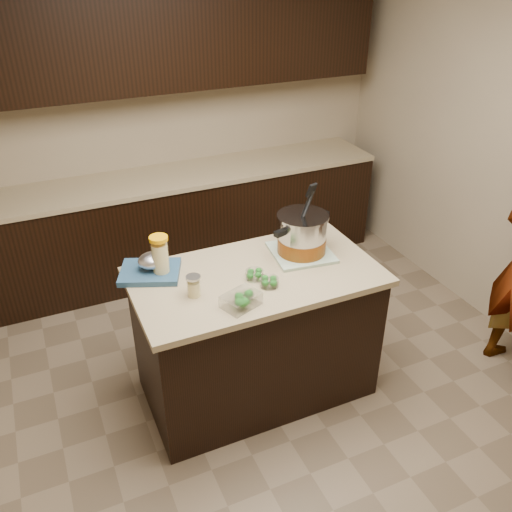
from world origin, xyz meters
The scene contains 12 objects.
ground_plane centered at (0.00, 0.00, 0.00)m, with size 4.00×4.00×0.00m, color brown.
room_shell centered at (0.00, 0.00, 1.71)m, with size 4.04×4.04×2.72m.
back_cabinets centered at (0.00, 1.74, 0.94)m, with size 3.60×0.63×2.33m.
island centered at (0.00, 0.00, 0.45)m, with size 1.46×0.81×0.90m.
dish_towel centered at (0.35, 0.10, 0.91)m, with size 0.36×0.36×0.02m, color #5C8962.
stock_pot centered at (0.35, 0.10, 1.03)m, with size 0.44×0.39×0.45m.
lemonade_pitcher centered at (-0.51, 0.20, 1.02)m, with size 0.13×0.13×0.26m.
mason_jar centered at (-0.40, -0.07, 0.96)m, with size 0.10×0.10×0.13m.
broccoli_tub_left centered at (-0.03, -0.04, 0.92)m, with size 0.11×0.11×0.05m.
broccoli_tub_right centered at (0.02, -0.15, 0.92)m, with size 0.12×0.12×0.05m.
broccoli_tub_rect centered at (-0.20, -0.26, 0.93)m, with size 0.23×0.20×0.07m.
blue_tray centered at (-0.56, 0.25, 0.94)m, with size 0.42×0.38×0.13m.
Camera 1 is at (-1.10, -2.46, 2.60)m, focal length 38.00 mm.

